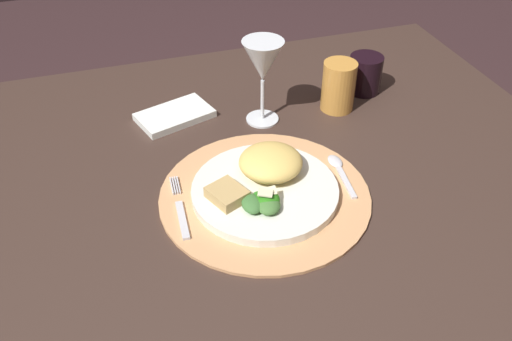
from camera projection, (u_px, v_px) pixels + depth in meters
dining_table at (239, 235)px, 1.04m from camera, size 1.33×1.03×0.70m
placemat at (265, 196)px, 0.93m from camera, size 0.36×0.36×0.01m
dinner_plate at (265, 191)px, 0.93m from camera, size 0.25×0.25×0.02m
pasta_serving at (271, 162)px, 0.94m from camera, size 0.13×0.12×0.04m
salad_greens at (264, 202)px, 0.88m from camera, size 0.06×0.07×0.03m
bread_piece at (227, 194)px, 0.89m from camera, size 0.07×0.08×0.02m
fork at (180, 209)px, 0.90m from camera, size 0.02×0.16×0.00m
spoon at (339, 169)px, 0.98m from camera, size 0.03×0.12×0.01m
napkin at (175, 115)px, 1.12m from camera, size 0.17×0.13×0.01m
wine_glass at (263, 64)px, 1.04m from camera, size 0.08×0.08×0.17m
amber_tumbler at (339, 86)px, 1.13m from camera, size 0.07×0.07×0.11m
dark_tumbler at (365, 74)px, 1.19m from camera, size 0.07×0.07×0.08m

